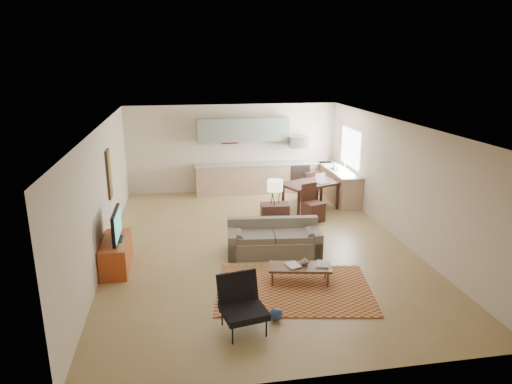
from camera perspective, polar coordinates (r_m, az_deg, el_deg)
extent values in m
plane|color=#93784B|center=(10.31, 0.28, -6.61)|extent=(9.00, 9.00, 0.00)
plane|color=white|center=(9.59, 0.30, 8.42)|extent=(9.00, 9.00, 0.00)
plane|color=beige|center=(14.21, -2.86, 5.47)|extent=(6.50, 0.00, 6.50)
plane|color=beige|center=(5.78, 8.18, -11.34)|extent=(6.50, 0.00, 6.50)
plane|color=beige|center=(9.86, -18.65, -0.26)|extent=(0.00, 9.00, 9.00)
plane|color=beige|center=(10.89, 17.39, 1.38)|extent=(0.00, 9.00, 9.00)
cube|color=#A5A8AD|center=(14.46, 5.24, 1.96)|extent=(0.62, 0.62, 0.90)
cube|color=#A5A8AD|center=(14.25, 5.33, 6.27)|extent=(0.62, 0.40, 0.35)
cube|color=gray|center=(13.98, -1.58, 7.80)|extent=(2.80, 0.34, 0.70)
cube|color=white|center=(13.51, 11.71, 5.45)|extent=(0.02, 1.40, 1.05)
cube|color=maroon|center=(8.46, 4.75, -12.00)|extent=(3.05, 2.36, 0.02)
imported|color=maroon|center=(8.49, 3.94, -9.26)|extent=(0.37, 0.41, 0.03)
imported|color=navy|center=(8.66, 7.58, -8.86)|extent=(0.43, 0.46, 0.02)
imported|color=black|center=(8.56, 6.09, -8.57)|extent=(0.17, 0.17, 0.16)
imported|color=beige|center=(13.57, 9.86, 3.29)|extent=(0.11, 0.11, 0.19)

